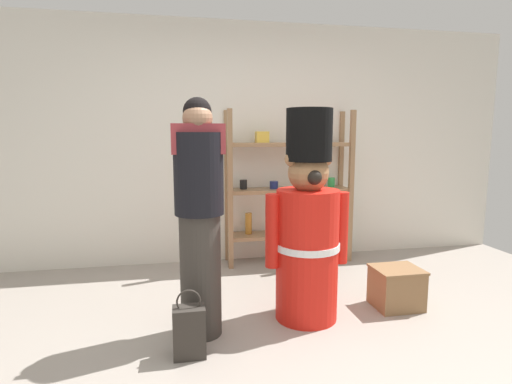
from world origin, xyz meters
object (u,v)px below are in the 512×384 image
Objects in this scene: teddy_bear_guard at (307,230)px; person_shopper at (200,216)px; shopping_bag at (189,331)px; display_crate at (396,287)px; merchandise_shelf at (289,187)px.

teddy_bear_guard is 0.96× the size of person_shopper.
shopping_bag is (-0.09, -0.29, -0.68)m from person_shopper.
shopping_bag is at bearing -165.72° from display_crate.
merchandise_shelf is 4.41× the size of display_crate.
teddy_bear_guard reaches higher than shopping_bag.
display_crate is (0.53, -1.37, -0.66)m from merchandise_shelf.
merchandise_shelf reaches higher than shopping_bag.
person_shopper is at bearing -172.99° from teddy_bear_guard.
person_shopper is at bearing -125.05° from merchandise_shelf.
merchandise_shelf reaches higher than person_shopper.
person_shopper is 3.70× the size of shopping_bag.
teddy_bear_guard is at bearing 7.01° from person_shopper.
display_crate is at bearing 2.87° from teddy_bear_guard.
merchandise_shelf reaches higher than teddy_bear_guard.
merchandise_shelf is at bearing 79.96° from teddy_bear_guard.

